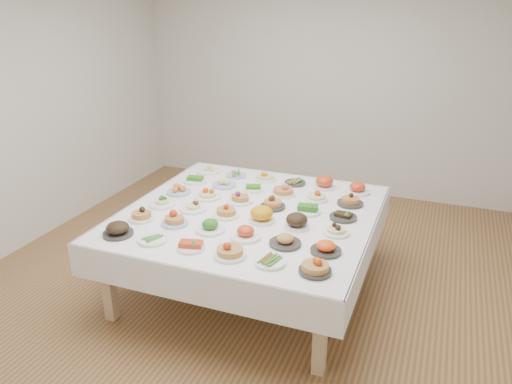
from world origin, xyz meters
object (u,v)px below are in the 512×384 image
(display_table, at_px, (250,219))
(dish_0, at_px, (117,226))
(dish_35, at_px, (357,187))
(dish_18, at_px, (179,189))

(display_table, height_order, dish_0, dish_0)
(dish_35, bearing_deg, dish_0, -135.04)
(display_table, bearing_deg, dish_0, -134.89)
(display_table, relative_size, dish_35, 9.16)
(display_table, bearing_deg, dish_18, 169.03)
(dish_0, distance_m, dish_18, 0.96)
(dish_0, xyz_separation_m, dish_35, (1.59, 1.59, -0.02))
(dish_0, bearing_deg, dish_18, 89.80)
(display_table, distance_m, dish_35, 1.13)
(display_table, distance_m, dish_0, 1.14)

